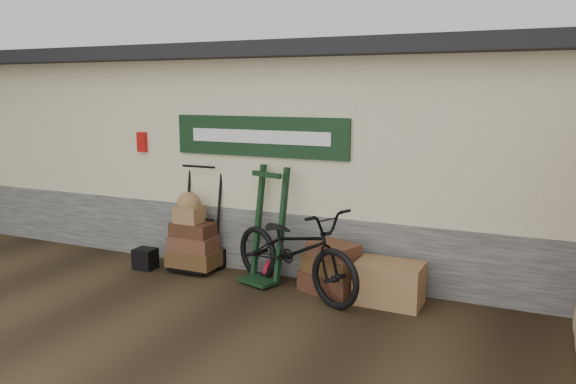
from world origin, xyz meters
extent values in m
plane|color=black|center=(0.00, 0.00, 0.00)|extent=(80.00, 80.00, 0.00)
cube|color=#4C4C47|center=(0.00, 2.75, 0.45)|extent=(14.00, 3.54, 0.90)
cube|color=beige|center=(0.00, 2.75, 1.95)|extent=(14.00, 3.50, 2.10)
cube|color=black|center=(0.00, 2.60, 3.10)|extent=(14.40, 4.10, 0.20)
cube|color=black|center=(-0.30, 0.97, 1.95)|extent=(2.60, 0.06, 0.55)
cube|color=white|center=(-0.30, 0.94, 1.95)|extent=(2.10, 0.01, 0.18)
cube|color=#B7100D|center=(-2.30, 0.97, 1.80)|extent=(0.14, 0.10, 0.30)
cube|color=brown|center=(1.66, 0.58, 0.26)|extent=(0.80, 0.53, 0.52)
cube|color=black|center=(-1.92, 0.44, 0.15)|extent=(0.31, 0.26, 0.30)
imported|color=black|center=(0.45, 0.45, 0.64)|extent=(1.57, 2.32, 1.28)
camera|label=1|loc=(3.22, -5.88, 2.58)|focal=35.00mm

